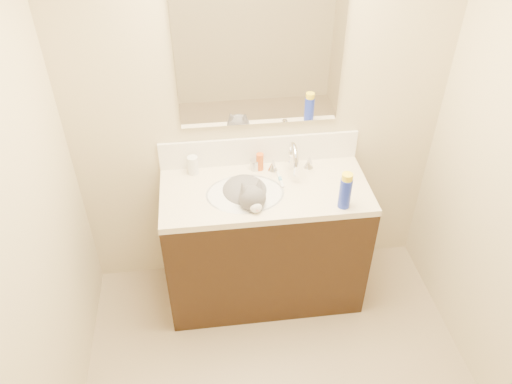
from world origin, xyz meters
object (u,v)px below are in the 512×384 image
object	(u,v)px
vanity_cabinet	(264,245)
amber_bottle	(260,162)
pill_bottle	(193,165)
basin	(245,203)
faucet	(293,161)
silver_jar	(255,165)
spray_can	(345,193)
cat	(246,197)

from	to	relation	value
vanity_cabinet	amber_bottle	world-z (taller)	amber_bottle
vanity_cabinet	pill_bottle	size ratio (longest dim) A/B	10.64
basin	faucet	distance (m)	0.38
basin	silver_jar	size ratio (longest dim) A/B	6.92
silver_jar	spray_can	world-z (taller)	spray_can
faucet	cat	xyz separation A→B (m)	(-0.29, -0.16, -0.12)
spray_can	basin	bearing A→B (deg)	161.18
basin	pill_bottle	world-z (taller)	pill_bottle
silver_jar	spray_can	distance (m)	0.60
basin	faucet	bearing A→B (deg)	29.12
basin	cat	world-z (taller)	cat
basin	spray_can	world-z (taller)	spray_can
faucet	pill_bottle	distance (m)	0.59
faucet	amber_bottle	bearing A→B (deg)	163.26
vanity_cabinet	cat	distance (m)	0.43
vanity_cabinet	cat	world-z (taller)	cat
vanity_cabinet	basin	world-z (taller)	basin
basin	amber_bottle	world-z (taller)	amber_bottle
amber_bottle	basin	bearing A→B (deg)	-117.05
vanity_cabinet	basin	distance (m)	0.40
silver_jar	basin	bearing A→B (deg)	-110.38
vanity_cabinet	faucet	xyz separation A→B (m)	(0.18, 0.14, 0.54)
vanity_cabinet	pill_bottle	bearing A→B (deg)	153.00
amber_bottle	spray_can	size ratio (longest dim) A/B	0.61
cat	amber_bottle	xyz separation A→B (m)	(0.11, 0.22, 0.08)
faucet	pill_bottle	size ratio (longest dim) A/B	2.48
faucet	silver_jar	size ratio (longest dim) A/B	4.31
pill_bottle	silver_jar	bearing A→B (deg)	-1.07
silver_jar	cat	bearing A→B (deg)	-108.96
basin	pill_bottle	distance (m)	0.39
vanity_cabinet	cat	bearing A→B (deg)	-167.94
basin	faucet	xyz separation A→B (m)	(0.30, 0.17, 0.16)
basin	cat	xyz separation A→B (m)	(0.01, 0.01, 0.04)
cat	amber_bottle	distance (m)	0.26
spray_can	silver_jar	bearing A→B (deg)	137.10
silver_jar	amber_bottle	world-z (taller)	amber_bottle
cat	pill_bottle	world-z (taller)	cat
pill_bottle	silver_jar	distance (m)	0.37
vanity_cabinet	amber_bottle	bearing A→B (deg)	91.81
basin	vanity_cabinet	bearing A→B (deg)	14.04
basin	silver_jar	bearing A→B (deg)	69.62
silver_jar	amber_bottle	distance (m)	0.04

